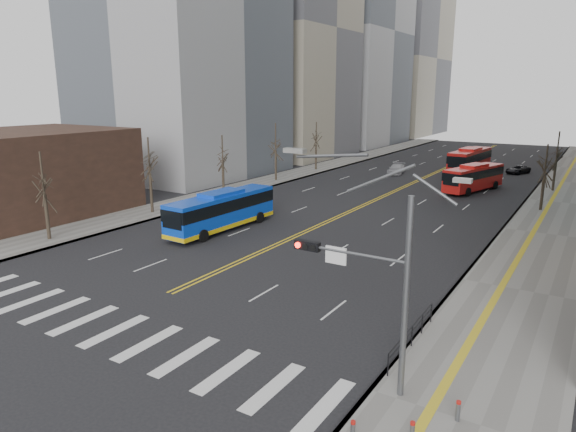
{
  "coord_description": "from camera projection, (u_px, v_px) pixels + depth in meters",
  "views": [
    {
      "loc": [
        20.82,
        -15.31,
        11.57
      ],
      "look_at": [
        3.43,
        12.72,
        3.53
      ],
      "focal_mm": 32.0,
      "sensor_mm": 36.0,
      "label": 1
    }
  ],
  "objects": [
    {
      "name": "centerline",
      "position": [
        427.0,
        177.0,
        71.45
      ],
      "size": [
        0.55,
        100.0,
        0.01
      ],
      "color": "gold",
      "rests_on": "ground"
    },
    {
      "name": "blue_bus",
      "position": [
        222.0,
        210.0,
        43.68
      ],
      "size": [
        3.02,
        11.6,
        3.36
      ],
      "color": "blue",
      "rests_on": "ground"
    },
    {
      "name": "car_white",
      "position": [
        223.0,
        218.0,
        45.03
      ],
      "size": [
        2.16,
        4.89,
        1.56
      ],
      "primitive_type": "imported",
      "rotation": [
        0.0,
        0.0,
        -0.11
      ],
      "color": "white",
      "rests_on": "ground"
    },
    {
      "name": "car_silver",
      "position": [
        396.0,
        169.0,
        73.66
      ],
      "size": [
        2.79,
        5.15,
        1.42
      ],
      "primitive_type": "imported",
      "rotation": [
        0.0,
        0.0,
        0.17
      ],
      "color": "#A4A3A8",
      "rests_on": "ground"
    },
    {
      "name": "sidewalk_right",
      "position": [
        562.0,
        203.0,
        54.22
      ],
      "size": [
        7.0,
        130.0,
        0.15
      ],
      "primitive_type": "cube",
      "color": "slate",
      "rests_on": "ground"
    },
    {
      "name": "storefront",
      "position": [
        19.0,
        174.0,
        48.29
      ],
      "size": [
        14.0,
        18.0,
        8.0
      ],
      "color": "#302018",
      "rests_on": "ground"
    },
    {
      "name": "car_dark_mid",
      "position": [
        464.0,
        181.0,
        63.9
      ],
      "size": [
        2.88,
        4.49,
        1.42
      ],
      "primitive_type": "imported",
      "rotation": [
        0.0,
        0.0,
        -0.31
      ],
      "color": "black",
      "rests_on": "ground"
    },
    {
      "name": "crosswalk",
      "position": [
        99.0,
        325.0,
        26.04
      ],
      "size": [
        26.7,
        4.0,
        0.01
      ],
      "color": "silver",
      "rests_on": "ground"
    },
    {
      "name": "red_bus_near",
      "position": [
        474.0,
        176.0,
        60.56
      ],
      "size": [
        5.04,
        10.39,
        3.24
      ],
      "color": "red",
      "rests_on": "ground"
    },
    {
      "name": "office_towers",
      "position": [
        465.0,
        7.0,
        76.88
      ],
      "size": [
        83.0,
        134.0,
        58.0
      ],
      "color": "gray",
      "rests_on": "ground"
    },
    {
      "name": "bollards",
      "position": [
        409.0,
        424.0,
        17.44
      ],
      "size": [
        2.87,
        3.17,
        0.78
      ],
      "color": "slate",
      "rests_on": "sidewalk_right"
    },
    {
      "name": "street_trees",
      "position": [
        310.0,
        153.0,
        57.09
      ],
      "size": [
        35.2,
        47.2,
        7.6
      ],
      "color": "black",
      "rests_on": "ground"
    },
    {
      "name": "sidewalk_left",
      "position": [
        289.0,
        176.0,
        71.63
      ],
      "size": [
        5.0,
        130.0,
        0.15
      ],
      "primitive_type": "cube",
      "color": "slate",
      "rests_on": "ground"
    },
    {
      "name": "pedestrian_railing",
      "position": [
        412.0,
        332.0,
        23.48
      ],
      "size": [
        0.06,
        6.06,
        1.02
      ],
      "color": "black",
      "rests_on": "sidewalk_right"
    },
    {
      "name": "car_dark_far",
      "position": [
        518.0,
        169.0,
        74.01
      ],
      "size": [
        3.33,
        4.65,
        1.18
      ],
      "primitive_type": "imported",
      "rotation": [
        0.0,
        0.0,
        -0.36
      ],
      "color": "black",
      "rests_on": "ground"
    },
    {
      "name": "red_bus_far",
      "position": [
        470.0,
        159.0,
        73.86
      ],
      "size": [
        3.71,
        11.86,
        3.69
      ],
      "color": "red",
      "rests_on": "ground"
    },
    {
      "name": "ground",
      "position": [
        99.0,
        325.0,
        26.04
      ],
      "size": [
        220.0,
        220.0,
        0.0
      ],
      "primitive_type": "plane",
      "color": "black"
    },
    {
      "name": "signal_mast",
      "position": [
        370.0,
        273.0,
        19.49
      ],
      "size": [
        5.37,
        0.37,
        9.39
      ],
      "color": "slate",
      "rests_on": "ground"
    }
  ]
}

